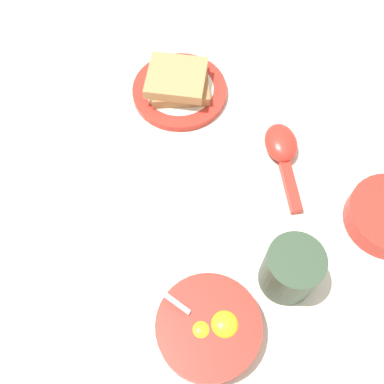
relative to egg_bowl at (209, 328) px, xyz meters
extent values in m
plane|color=beige|center=(0.09, 0.16, -0.02)|extent=(3.00, 3.00, 0.00)
cylinder|color=red|center=(0.00, 0.00, 0.00)|extent=(0.15, 0.15, 0.04)
cylinder|color=white|center=(0.00, 0.00, 0.00)|extent=(0.13, 0.13, 0.02)
ellipsoid|color=yellow|center=(0.02, -0.01, 0.02)|extent=(0.04, 0.04, 0.02)
ellipsoid|color=yellow|center=(-0.01, 0.00, 0.01)|extent=(0.03, 0.03, 0.02)
cylinder|color=black|center=(-0.02, 0.01, 0.01)|extent=(0.03, 0.03, 0.00)
ellipsoid|color=silver|center=(-0.01, 0.01, 0.01)|extent=(0.03, 0.02, 0.01)
cube|color=silver|center=(-0.03, 0.05, 0.03)|extent=(0.04, 0.05, 0.03)
cylinder|color=red|center=(0.12, 0.42, -0.01)|extent=(0.18, 0.18, 0.01)
cylinder|color=white|center=(0.12, 0.42, -0.01)|extent=(0.13, 0.13, 0.00)
cube|color=#9E7042|center=(0.12, 0.42, 0.00)|extent=(0.13, 0.12, 0.02)
cube|color=tan|center=(0.11, 0.42, 0.02)|extent=(0.14, 0.13, 0.02)
ellipsoid|color=red|center=(0.24, 0.24, 0.00)|extent=(0.07, 0.09, 0.03)
cube|color=red|center=(0.22, 0.16, -0.01)|extent=(0.04, 0.10, 0.02)
cylinder|color=#334733|center=(0.14, 0.03, 0.02)|extent=(0.08, 0.08, 0.09)
cylinder|color=#472B16|center=(0.14, 0.03, 0.06)|extent=(0.07, 0.07, 0.01)
camera|label=1|loc=(-0.06, -0.10, 0.65)|focal=42.00mm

